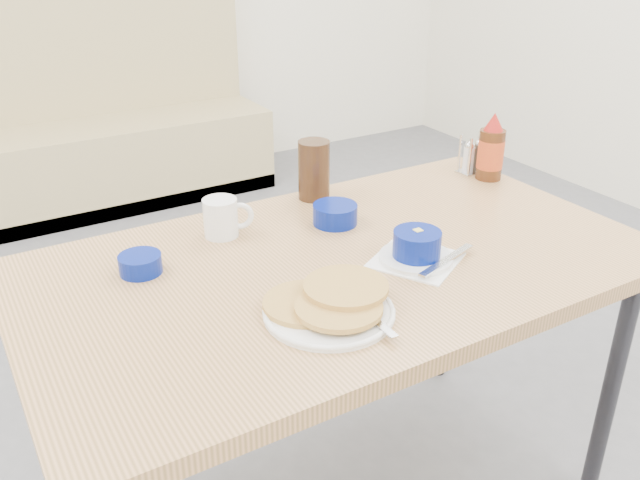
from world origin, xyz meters
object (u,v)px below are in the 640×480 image
amber_tumbler (314,170)px  condiment_caddy (474,158)px  grits_setting (417,248)px  syrup_bottle (491,151)px  booth_bench (88,139)px  dining_table (341,283)px  pancake_plate (330,305)px  butter_bowl (335,214)px  creamer_bowl (140,264)px  coffee_mug (222,217)px

amber_tumbler → condiment_caddy: (0.51, -0.06, -0.04)m
grits_setting → amber_tumbler: size_ratio=1.60×
condiment_caddy → syrup_bottle: 0.08m
booth_bench → grits_setting: (0.14, -2.63, 0.44)m
dining_table → syrup_bottle: syrup_bottle is taller
booth_bench → dining_table: (0.00, -2.53, 0.35)m
syrup_bottle → pancake_plate: bearing=-153.6°
pancake_plate → butter_bowl: bearing=56.5°
creamer_bowl → condiment_caddy: size_ratio=0.80×
syrup_bottle → booth_bench: bearing=105.3°
creamer_bowl → butter_bowl: bearing=0.1°
pancake_plate → coffee_mug: (-0.03, 0.43, 0.03)m
grits_setting → condiment_caddy: (0.50, 0.37, 0.01)m
pancake_plate → creamer_bowl: 0.44m
creamer_bowl → condiment_caddy: bearing=5.9°
dining_table → creamer_bowl: 0.45m
booth_bench → condiment_caddy: 2.39m
condiment_caddy → creamer_bowl: bearing=-179.0°
coffee_mug → condiment_caddy: size_ratio=1.03×
pancake_plate → amber_tumbler: size_ratio=1.72×
grits_setting → coffee_mug: bearing=132.5°
grits_setting → butter_bowl: grits_setting is taller
amber_tumbler → grits_setting: bearing=-88.9°
creamer_bowl → amber_tumbler: size_ratio=0.58×
booth_bench → creamer_bowl: (-0.40, -2.37, 0.43)m
condiment_caddy → syrup_bottle: syrup_bottle is taller
condiment_caddy → grits_setting: bearing=-148.5°
creamer_bowl → dining_table: bearing=-22.6°
dining_table → condiment_caddy: 0.70m
coffee_mug → condiment_caddy: 0.82m
condiment_caddy → coffee_mug: bearing=177.1°
coffee_mug → grits_setting: size_ratio=0.46×
creamer_bowl → syrup_bottle: bearing=2.1°
butter_bowl → booth_bench: bearing=92.1°
amber_tumbler → pancake_plate: bearing=-117.5°
dining_table → coffee_mug: (-0.18, 0.25, 0.11)m
coffee_mug → condiment_caddy: (0.82, 0.03, -0.01)m
grits_setting → creamer_bowl: 0.60m
coffee_mug → creamer_bowl: bearing=-160.5°
booth_bench → butter_bowl: (0.09, -2.37, 0.43)m
booth_bench → pancake_plate: bearing=-93.0°
coffee_mug → grits_setting: 0.47m
pancake_plate → syrup_bottle: (0.78, 0.39, 0.07)m
dining_table → grits_setting: 0.19m
creamer_bowl → amber_tumbler: bearing=17.9°
dining_table → butter_bowl: butter_bowl is taller
dining_table → amber_tumbler: bearing=69.3°
amber_tumbler → syrup_bottle: bearing=-14.7°
booth_bench → coffee_mug: size_ratio=16.12×
grits_setting → condiment_caddy: bearing=36.3°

